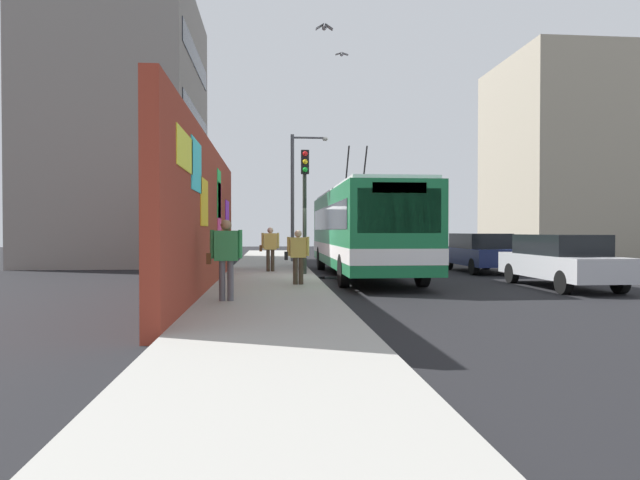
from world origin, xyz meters
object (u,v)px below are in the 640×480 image
(traffic_light, at_px, (305,191))
(pedestrian_near_wall, at_px, (226,253))
(parked_car_silver, at_px, (560,260))
(parked_car_navy, at_px, (480,252))
(city_bus, at_px, (363,228))
(pedestrian_at_curb, at_px, (298,253))
(street_lamp, at_px, (297,188))
(pedestrian_midblock, at_px, (270,246))

(traffic_light, bearing_deg, pedestrian_near_wall, 163.23)
(traffic_light, bearing_deg, parked_car_silver, -118.35)
(parked_car_navy, relative_size, traffic_light, 1.03)
(parked_car_silver, xyz_separation_m, parked_car_navy, (6.29, -0.00, -0.00))
(city_bus, distance_m, parked_car_navy, 5.62)
(parked_car_silver, distance_m, pedestrian_near_wall, 10.13)
(pedestrian_near_wall, bearing_deg, parked_car_navy, -44.74)
(pedestrian_at_curb, xyz_separation_m, street_lamp, (12.08, -0.56, 2.79))
(parked_car_silver, distance_m, street_lamp, 14.58)
(parked_car_navy, bearing_deg, street_lamp, 50.28)
(pedestrian_at_curb, bearing_deg, pedestrian_midblock, 8.64)
(parked_car_silver, bearing_deg, street_lamp, 30.46)
(city_bus, height_order, traffic_light, city_bus)
(pedestrian_at_curb, relative_size, traffic_light, 0.35)
(city_bus, relative_size, parked_car_silver, 2.42)
(parked_car_navy, bearing_deg, traffic_light, 107.52)
(pedestrian_at_curb, bearing_deg, pedestrian_near_wall, 153.66)
(city_bus, xyz_separation_m, pedestrian_near_wall, (-7.73, 4.36, -0.57))
(city_bus, bearing_deg, traffic_light, 100.80)
(parked_car_silver, relative_size, pedestrian_midblock, 2.87)
(pedestrian_at_curb, relative_size, pedestrian_midblock, 0.94)
(pedestrian_near_wall, height_order, traffic_light, traffic_light)
(parked_car_navy, distance_m, street_lamp, 9.87)
(city_bus, relative_size, traffic_light, 2.63)
(street_lamp, bearing_deg, city_bus, -165.62)
(pedestrian_near_wall, bearing_deg, city_bus, -29.40)
(city_bus, relative_size, pedestrian_at_curb, 7.45)
(street_lamp, bearing_deg, pedestrian_near_wall, 171.55)
(street_lamp, bearing_deg, traffic_light, 179.17)
(pedestrian_near_wall, bearing_deg, street_lamp, -8.45)
(pedestrian_near_wall, distance_m, pedestrian_midblock, 8.84)
(pedestrian_midblock, height_order, traffic_light, traffic_light)
(city_bus, distance_m, pedestrian_midblock, 3.60)
(city_bus, height_order, parked_car_silver, city_bus)
(street_lamp, bearing_deg, pedestrian_at_curb, 177.35)
(parked_car_silver, height_order, street_lamp, street_lamp)
(traffic_light, xyz_separation_m, street_lamp, (8.33, -0.12, 0.74))
(city_bus, height_order, street_lamp, street_lamp)
(parked_car_navy, height_order, pedestrian_near_wall, pedestrian_near_wall)
(parked_car_silver, height_order, pedestrian_at_curb, pedestrian_at_curb)
(city_bus, relative_size, pedestrian_near_wall, 6.51)
(street_lamp, bearing_deg, parked_car_navy, -129.72)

